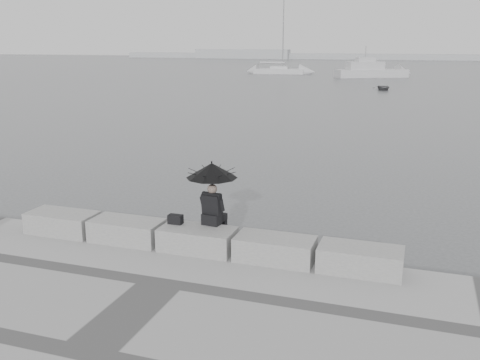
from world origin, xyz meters
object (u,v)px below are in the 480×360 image
(seated_person, at_px, (212,180))
(dinghy, at_px, (383,88))
(motor_cruiser, at_px, (371,71))
(sailboat_left, at_px, (279,70))

(seated_person, distance_m, dinghy, 48.35)
(seated_person, bearing_deg, motor_cruiser, 98.77)
(seated_person, relative_size, dinghy, 0.49)
(motor_cruiser, distance_m, dinghy, 21.20)
(motor_cruiser, xyz_separation_m, dinghy, (3.18, -20.95, -0.65))
(sailboat_left, xyz_separation_m, motor_cruiser, (14.70, -4.52, 0.37))
(sailboat_left, bearing_deg, motor_cruiser, -20.61)
(sailboat_left, height_order, dinghy, sailboat_left)
(sailboat_left, xyz_separation_m, dinghy, (17.88, -25.47, -0.28))
(motor_cruiser, height_order, dinghy, motor_cruiser)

